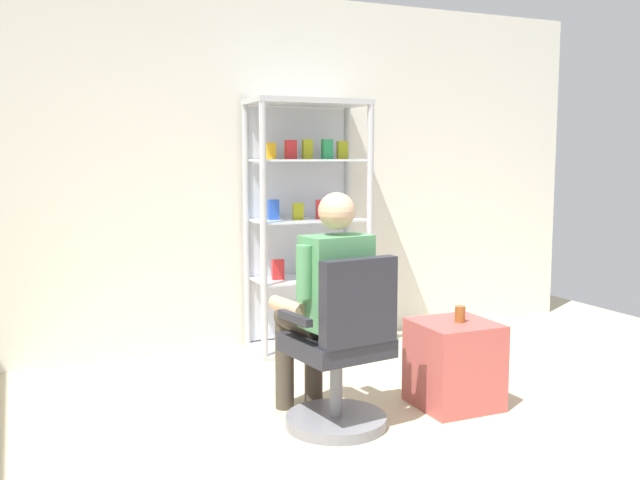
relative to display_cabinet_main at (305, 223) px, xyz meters
The scene contains 6 objects.
back_wall 0.60m from the display_cabinet_main, 149.35° to the left, with size 6.00×0.10×2.70m, color silver.
display_cabinet_main is the anchor object (origin of this frame).
office_chair 1.80m from the display_cabinet_main, 105.65° to the right, with size 0.60×0.56×0.96m.
seated_shopkeeper 1.58m from the display_cabinet_main, 108.11° to the right, with size 0.53×0.60×1.29m.
storage_crate 1.75m from the display_cabinet_main, 78.81° to the right, with size 0.45×0.45×0.51m, color #B24C47.
tea_glass 1.67m from the display_cabinet_main, 78.02° to the right, with size 0.06×0.06×0.10m, color brown.
Camera 1 is at (-1.64, -2.21, 1.48)m, focal length 39.54 mm.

